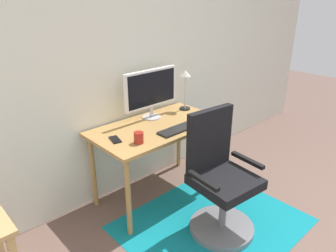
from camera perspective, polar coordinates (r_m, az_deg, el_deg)
The scene contains 10 objects.
wall_back at distance 3.06m, azimuth -5.63°, elevation 12.52°, with size 6.00×0.10×2.60m, color silver.
area_rug at distance 2.89m, azimuth 7.96°, elevation -17.01°, with size 1.46×1.22×0.01m, color #0D7481.
desk at distance 2.90m, azimuth -1.91°, elevation -1.42°, with size 1.20×0.65×0.74m.
monitor at distance 2.96m, azimuth -3.08°, elevation 6.51°, with size 0.59×0.18×0.47m.
keyboard at distance 2.77m, azimuth 2.14°, elevation -0.46°, with size 0.43×0.13×0.02m, color black.
computer_mouse at distance 2.98m, azimuth 6.92°, elevation 1.24°, with size 0.06×0.10×0.03m, color black.
coffee_cup at distance 2.52m, azimuth -5.30°, elevation -2.11°, with size 0.08×0.08×0.09m, color maroon.
cell_phone at distance 2.61m, azimuth -9.49°, elevation -2.42°, with size 0.07×0.14×0.01m, color black.
desk_lamp at distance 3.18m, azimuth 3.15°, elevation 7.98°, with size 0.11×0.11×0.41m.
office_chair at distance 2.63m, azimuth 9.28°, elevation -10.42°, with size 0.57×0.53×1.03m.
Camera 1 is at (-1.82, -0.20, 1.85)m, focal length 33.82 mm.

